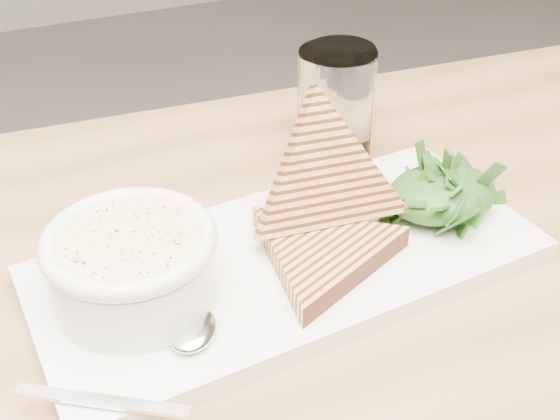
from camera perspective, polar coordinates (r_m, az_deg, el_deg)
name	(u,v)px	position (r m, az deg, el deg)	size (l,w,h in m)	color
table_top	(443,310)	(0.61, 13.14, -7.95)	(1.22, 0.81, 0.04)	#AA7246
platter	(290,262)	(0.60, 0.78, -4.26)	(0.43, 0.19, 0.02)	white
soup_bowl	(134,273)	(0.55, -11.78, -5.03)	(0.12, 0.12, 0.05)	white
soup	(129,242)	(0.53, -12.16, -2.57)	(0.11, 0.11, 0.01)	beige
bowl_rim	(129,240)	(0.53, -12.18, -2.40)	(0.13, 0.13, 0.01)	white
sandwich_flat	(321,254)	(0.58, 3.39, -3.57)	(0.16, 0.16, 0.02)	#C18140
sandwich_lean	(326,179)	(0.59, 3.76, 2.53)	(0.16, 0.16, 0.09)	#C18140
salad_base	(442,194)	(0.65, 13.01, 1.31)	(0.10, 0.08, 0.04)	#1A4A14
arugula_pile	(443,187)	(0.64, 13.09, 1.83)	(0.11, 0.10, 0.05)	#2D521A
spoon_bowl	(192,330)	(0.52, -7.13, -9.62)	(0.04, 0.05, 0.01)	silver
spoon_handle	(102,401)	(0.49, -14.28, -14.81)	(0.12, 0.01, 0.00)	silver
glass_near	(339,95)	(0.77, 4.85, 9.27)	(0.07, 0.07, 0.11)	white
glass_far	(335,107)	(0.73, 4.53, 8.37)	(0.08, 0.08, 0.12)	white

